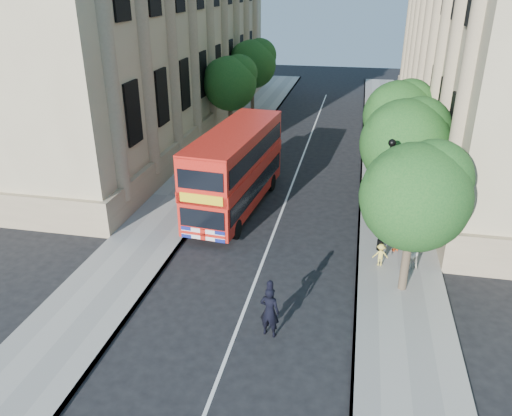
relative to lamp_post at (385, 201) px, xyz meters
The scene contains 16 objects.
ground 8.20m from the lamp_post, 129.81° to the right, with size 120.00×120.00×0.00m, color black.
pavement_right 4.75m from the lamp_post, 79.38° to the left, with size 3.50×80.00×0.12m, color gray.
pavement_left 11.73m from the lamp_post, 159.59° to the left, with size 3.50×80.00×0.12m, color gray.
building_left 26.82m from the lamp_post, 136.25° to the left, with size 12.00×38.00×18.00m, color tan.
tree_right_near 3.54m from the lamp_post, 74.15° to the right, with size 4.00×4.00×6.08m.
tree_right_mid 3.70m from the lamp_post, 74.48° to the left, with size 4.20×4.20×6.37m.
tree_right_far 9.25m from the lamp_post, 84.67° to the left, with size 4.00×4.00×6.15m.
tree_left_far 19.52m from the lamp_post, 124.35° to the left, with size 4.00×4.00×6.30m.
tree_left_back 26.51m from the lamp_post, 114.51° to the left, with size 4.20×4.20×6.65m.
lamp_post is the anchor object (origin of this frame).
double_decker_bus 8.14m from the lamp_post, 156.23° to the left, with size 3.27×9.40×4.26m.
box_van 10.22m from the lamp_post, 140.04° to the left, with size 2.60×5.38×2.98m.
police_constable 7.87m from the lamp_post, 119.83° to the right, with size 0.70×0.46×1.92m, color black.
woman_pedestrian 2.38m from the lamp_post, 49.71° to the right, with size 0.80×0.62×1.64m, color silver.
child_a 1.94m from the lamp_post, ahead, with size 0.67×0.28×1.15m, color orange.
child_b 2.33m from the lamp_post, 91.57° to the right, with size 0.65×0.37×1.00m, color #E7CC4F.
Camera 1 is at (3.53, -14.39, 11.13)m, focal length 35.00 mm.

